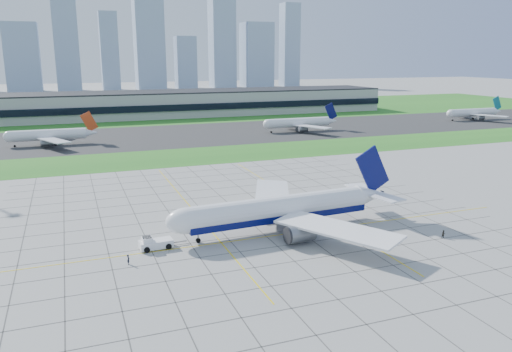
{
  "coord_description": "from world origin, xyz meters",
  "views": [
    {
      "loc": [
        -37.22,
        -94.13,
        36.81
      ],
      "look_at": [
        7.1,
        23.06,
        7.0
      ],
      "focal_mm": 35.0,
      "sensor_mm": 36.0,
      "label": 1
    }
  ],
  "objects": [
    {
      "name": "apron_markings",
      "position": [
        0.43,
        11.09,
        0.02
      ],
      "size": [
        120.0,
        130.0,
        0.03
      ],
      "color": "#474744",
      "rests_on": "ground"
    },
    {
      "name": "pushback_tug",
      "position": [
        -23.26,
        -0.46,
        1.17
      ],
      "size": [
        9.54,
        3.67,
        2.63
      ],
      "rotation": [
        0.0,
        0.0,
        0.06
      ],
      "color": "white",
      "rests_on": "ground"
    },
    {
      "name": "distant_jet_2",
      "position": [
        73.34,
        135.63,
        4.49
      ],
      "size": [
        39.25,
        42.66,
        14.08
      ],
      "color": "white",
      "rests_on": "ground"
    },
    {
      "name": "ground",
      "position": [
        0.0,
        0.0,
        0.0
      ],
      "size": [
        1400.0,
        1400.0,
        0.0
      ],
      "primitive_type": "plane",
      "color": "#9F9E99",
      "rests_on": "ground"
    },
    {
      "name": "terminal",
      "position": [
        40.0,
        229.87,
        7.89
      ],
      "size": [
        260.0,
        43.0,
        15.8
      ],
      "color": "#B7B7B2",
      "rests_on": "ground"
    },
    {
      "name": "distant_jet_1",
      "position": [
        -45.03,
        136.11,
        4.48
      ],
      "size": [
        36.06,
        42.66,
        14.08
      ],
      "color": "white",
      "rests_on": "ground"
    },
    {
      "name": "grass_median",
      "position": [
        0.0,
        90.0,
        0.02
      ],
      "size": [
        700.0,
        35.0,
        0.04
      ],
      "primitive_type": "cube",
      "color": "#20601B",
      "rests_on": "ground"
    },
    {
      "name": "crew_near",
      "position": [
        -28.99,
        -6.55,
        0.96
      ],
      "size": [
        0.53,
        0.75,
        1.93
      ],
      "primitive_type": "imported",
      "rotation": [
        0.0,
        0.0,
        1.47
      ],
      "color": "black",
      "rests_on": "ground"
    },
    {
      "name": "airliner",
      "position": [
        4.45,
        0.86,
        4.68
      ],
      "size": [
        54.35,
        54.95,
        17.1
      ],
      "rotation": [
        0.0,
        0.0,
        0.06
      ],
      "color": "white",
      "rests_on": "ground"
    },
    {
      "name": "distant_jet_3",
      "position": [
        192.74,
        141.89,
        4.49
      ],
      "size": [
        38.82,
        42.66,
        14.08
      ],
      "color": "white",
      "rests_on": "ground"
    },
    {
      "name": "crew_far",
      "position": [
        34.32,
        -15.89,
        0.86
      ],
      "size": [
        0.91,
        0.75,
        1.73
      ],
      "primitive_type": "imported",
      "rotation": [
        0.0,
        0.0,
        -0.12
      ],
      "color": "black",
      "rests_on": "ground"
    },
    {
      "name": "city_skyline",
      "position": [
        -8.71,
        520.0,
        59.09
      ],
      "size": [
        523.0,
        32.4,
        160.0
      ],
      "color": "#96AAC4",
      "rests_on": "ground"
    },
    {
      "name": "asphalt_taxiway",
      "position": [
        0.0,
        145.0,
        0.03
      ],
      "size": [
        700.0,
        75.0,
        0.04
      ],
      "primitive_type": "cube",
      "color": "#383838",
      "rests_on": "ground"
    },
    {
      "name": "grass_far",
      "position": [
        0.0,
        255.0,
        0.02
      ],
      "size": [
        700.0,
        145.0,
        0.04
      ],
      "primitive_type": "cube",
      "color": "#20601B",
      "rests_on": "ground"
    }
  ]
}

